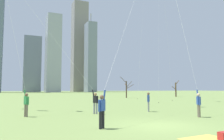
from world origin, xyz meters
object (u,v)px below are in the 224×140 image
object	(u,v)px
bare_tree_center	(126,88)
kite_flyer_far_back_green	(188,58)
kite_flyer_midfield_right_yellow	(111,79)
picnic_spot	(217,138)
kite_flyer_foreground_left_purple	(58,50)
bystander_far_off_by_trees	(148,101)
bare_tree_left_of_center	(176,89)
kite_flyer_midfield_left_white	(20,70)

from	to	relation	value
bare_tree_center	kite_flyer_far_back_green	bearing A→B (deg)	-108.94
kite_flyer_midfield_right_yellow	picnic_spot	distance (m)	6.10
kite_flyer_foreground_left_purple	bare_tree_center	distance (m)	31.20
bystander_far_off_by_trees	kite_flyer_foreground_left_purple	bearing A→B (deg)	162.84
kite_flyer_far_back_green	bystander_far_off_by_trees	xyz separation A→B (m)	(-1.54, 3.20, -3.38)
kite_flyer_midfield_right_yellow	bare_tree_left_of_center	xyz separation A→B (m)	(31.83, 32.83, -0.49)
kite_flyer_midfield_left_white	picnic_spot	bearing A→B (deg)	-59.31
bystander_far_off_by_trees	kite_flyer_far_back_green	bearing A→B (deg)	-64.26
kite_flyer_far_back_green	picnic_spot	xyz separation A→B (m)	(-5.02, -6.78, -4.19)
kite_flyer_midfield_left_white	kite_flyer_far_back_green	size ratio (longest dim) A/B	1.42
kite_flyer_midfield_right_yellow	kite_flyer_far_back_green	world-z (taller)	kite_flyer_far_back_green
kite_flyer_far_back_green	bare_tree_center	size ratio (longest dim) A/B	3.37
kite_flyer_far_back_green	bare_tree_left_of_center	xyz separation A→B (m)	(24.75, 31.30, -2.33)
kite_flyer_midfield_right_yellow	bystander_far_off_by_trees	distance (m)	7.45
bare_tree_left_of_center	kite_flyer_midfield_left_white	bearing A→B (deg)	-143.58
bystander_far_off_by_trees	picnic_spot	world-z (taller)	bystander_far_off_by_trees
kite_flyer_midfield_right_yellow	picnic_spot	world-z (taller)	kite_flyer_midfield_right_yellow
kite_flyer_far_back_green	bare_tree_left_of_center	world-z (taller)	kite_flyer_far_back_green
kite_flyer_far_back_green	bare_tree_center	world-z (taller)	kite_flyer_far_back_green
bystander_far_off_by_trees	picnic_spot	distance (m)	10.60
picnic_spot	bare_tree_center	bearing A→B (deg)	67.38
kite_flyer_midfield_right_yellow	bare_tree_center	distance (m)	35.93
kite_flyer_midfield_right_yellow	bare_tree_left_of_center	size ratio (longest dim) A/B	3.52
kite_flyer_midfield_right_yellow	bystander_far_off_by_trees	bearing A→B (deg)	40.51
kite_flyer_midfield_left_white	bystander_far_off_by_trees	bearing A→B (deg)	-6.90
bystander_far_off_by_trees	picnic_spot	xyz separation A→B (m)	(-3.48, -9.98, -0.81)
picnic_spot	bare_tree_left_of_center	distance (m)	48.37
bystander_far_off_by_trees	bare_tree_center	xyz separation A→B (m)	(11.81, 26.73, 1.19)
kite_flyer_midfield_left_white	kite_flyer_midfield_right_yellow	world-z (taller)	kite_flyer_midfield_left_white
kite_flyer_far_back_green	bare_tree_center	distance (m)	31.72
kite_flyer_foreground_left_purple	bare_tree_left_of_center	bearing A→B (deg)	37.58
kite_flyer_midfield_right_yellow	picnic_spot	bearing A→B (deg)	-68.55
kite_flyer_foreground_left_purple	bare_tree_center	world-z (taller)	kite_flyer_foreground_left_purple
kite_flyer_far_back_green	bystander_far_off_by_trees	distance (m)	4.90
kite_flyer_far_back_green	kite_flyer_midfield_right_yellow	bearing A→B (deg)	-167.80
picnic_spot	bare_tree_left_of_center	xyz separation A→B (m)	(29.77, 38.07, 1.86)
kite_flyer_foreground_left_purple	bystander_far_off_by_trees	bearing A→B (deg)	-17.16
bare_tree_center	kite_flyer_midfield_left_white	bearing A→B (deg)	-130.71
kite_flyer_foreground_left_purple	bystander_far_off_by_trees	xyz separation A→B (m)	(7.29, -2.25, -4.24)
kite_flyer_midfield_left_white	bare_tree_left_of_center	xyz separation A→B (m)	(36.42, 26.87, -1.31)
bystander_far_off_by_trees	bare_tree_left_of_center	size ratio (longest dim) A/B	0.39
kite_flyer_foreground_left_purple	kite_flyer_midfield_right_yellow	world-z (taller)	kite_flyer_foreground_left_purple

